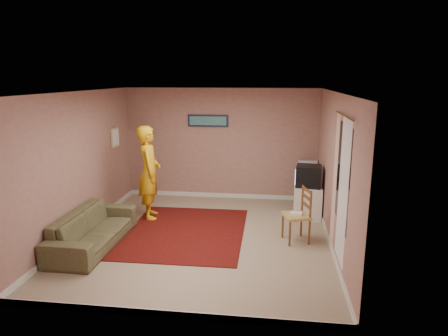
# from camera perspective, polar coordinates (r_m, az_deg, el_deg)

# --- Properties ---
(ground) EXTENTS (5.00, 5.00, 0.00)m
(ground) POSITION_cam_1_polar(r_m,az_deg,el_deg) (7.36, -3.04, -9.87)
(ground) COLOR gray
(ground) RESTS_ON ground
(wall_back) EXTENTS (4.50, 0.02, 2.60)m
(wall_back) POSITION_cam_1_polar(r_m,az_deg,el_deg) (9.39, -0.43, 3.43)
(wall_back) COLOR #A5776C
(wall_back) RESTS_ON ground
(wall_front) EXTENTS (4.50, 0.02, 2.60)m
(wall_front) POSITION_cam_1_polar(r_m,az_deg,el_deg) (4.62, -8.78, -6.85)
(wall_front) COLOR #A5776C
(wall_front) RESTS_ON ground
(wall_left) EXTENTS (0.02, 5.00, 2.60)m
(wall_left) POSITION_cam_1_polar(r_m,az_deg,el_deg) (7.69, -19.90, 0.51)
(wall_left) COLOR #A5776C
(wall_left) RESTS_ON ground
(wall_right) EXTENTS (0.02, 5.00, 2.60)m
(wall_right) POSITION_cam_1_polar(r_m,az_deg,el_deg) (6.93, 15.47, -0.49)
(wall_right) COLOR #A5776C
(wall_right) RESTS_ON ground
(ceiling) EXTENTS (4.50, 5.00, 0.02)m
(ceiling) POSITION_cam_1_polar(r_m,az_deg,el_deg) (6.79, -3.31, 10.79)
(ceiling) COLOR silver
(ceiling) RESTS_ON wall_back
(baseboard_back) EXTENTS (4.50, 0.02, 0.10)m
(baseboard_back) POSITION_cam_1_polar(r_m,az_deg,el_deg) (9.66, -0.42, -3.91)
(baseboard_back) COLOR silver
(baseboard_back) RESTS_ON ground
(baseboard_front) EXTENTS (4.50, 0.02, 0.10)m
(baseboard_front) POSITION_cam_1_polar(r_m,az_deg,el_deg) (5.19, -8.25, -19.93)
(baseboard_front) COLOR silver
(baseboard_front) RESTS_ON ground
(baseboard_left) EXTENTS (0.02, 5.00, 0.10)m
(baseboard_left) POSITION_cam_1_polar(r_m,az_deg,el_deg) (8.03, -19.15, -8.23)
(baseboard_left) COLOR silver
(baseboard_left) RESTS_ON ground
(baseboard_right) EXTENTS (0.02, 5.00, 0.10)m
(baseboard_right) POSITION_cam_1_polar(r_m,az_deg,el_deg) (7.31, 14.79, -10.06)
(baseboard_right) COLOR silver
(baseboard_right) RESTS_ON ground
(window) EXTENTS (0.01, 1.10, 1.50)m
(window) POSITION_cam_1_polar(r_m,az_deg,el_deg) (6.03, 16.66, -1.07)
(window) COLOR black
(window) RESTS_ON wall_right
(curtain_sheer) EXTENTS (0.01, 0.75, 2.10)m
(curtain_sheer) POSITION_cam_1_polar(r_m,az_deg,el_deg) (5.93, 16.63, -3.29)
(curtain_sheer) COLOR white
(curtain_sheer) RESTS_ON wall_right
(curtain_floral) EXTENTS (0.01, 0.35, 2.10)m
(curtain_floral) POSITION_cam_1_polar(r_m,az_deg,el_deg) (6.60, 15.55, -1.60)
(curtain_floral) COLOR silver
(curtain_floral) RESTS_ON wall_right
(curtain_rod) EXTENTS (0.02, 1.40, 0.02)m
(curtain_rod) POSITION_cam_1_polar(r_m,az_deg,el_deg) (5.88, 16.78, 7.20)
(curtain_rod) COLOR brown
(curtain_rod) RESTS_ON wall_right
(picture_back) EXTENTS (0.95, 0.04, 0.28)m
(picture_back) POSITION_cam_1_polar(r_m,az_deg,el_deg) (9.32, -2.30, 6.77)
(picture_back) COLOR #131C35
(picture_back) RESTS_ON wall_back
(picture_left) EXTENTS (0.04, 0.38, 0.42)m
(picture_left) POSITION_cam_1_polar(r_m,az_deg,el_deg) (9.06, -15.29, 4.23)
(picture_left) COLOR tan
(picture_left) RESTS_ON wall_left
(area_rug) EXTENTS (2.19, 2.73, 0.01)m
(area_rug) POSITION_cam_1_polar(r_m,az_deg,el_deg) (7.62, -5.51, -9.04)
(area_rug) COLOR black
(area_rug) RESTS_ON ground
(tv_cabinet) EXTENTS (0.54, 0.49, 0.68)m
(tv_cabinet) POSITION_cam_1_polar(r_m,az_deg,el_deg) (8.36, 11.84, -4.81)
(tv_cabinet) COLOR white
(tv_cabinet) RESTS_ON ground
(crt_tv) EXTENTS (0.55, 0.51, 0.43)m
(crt_tv) POSITION_cam_1_polar(r_m,az_deg,el_deg) (8.21, 11.98, -1.12)
(crt_tv) COLOR black
(crt_tv) RESTS_ON tv_cabinet
(chair_a) EXTENTS (0.54, 0.52, 0.54)m
(chair_a) POSITION_cam_1_polar(r_m,az_deg,el_deg) (9.15, 11.81, -1.55)
(chair_a) COLOR #AA7E52
(chair_a) RESTS_ON ground
(dvd_player) EXTENTS (0.35, 0.29, 0.05)m
(dvd_player) POSITION_cam_1_polar(r_m,az_deg,el_deg) (9.17, 11.79, -1.99)
(dvd_player) COLOR #ADADB2
(dvd_player) RESTS_ON chair_a
(blue_throw) EXTENTS (0.42, 0.05, 0.44)m
(blue_throw) POSITION_cam_1_polar(r_m,az_deg,el_deg) (9.14, 11.85, -0.31)
(blue_throw) COLOR #8BB7E3
(blue_throw) RESTS_ON chair_a
(chair_b) EXTENTS (0.53, 0.54, 0.53)m
(chair_b) POSITION_cam_1_polar(r_m,az_deg,el_deg) (7.11, 10.32, -5.83)
(chair_b) COLOR #AA7E52
(chair_b) RESTS_ON ground
(game_console) EXTENTS (0.20, 0.15, 0.04)m
(game_console) POSITION_cam_1_polar(r_m,az_deg,el_deg) (7.13, 10.30, -6.41)
(game_console) COLOR white
(game_console) RESTS_ON chair_b
(sofa) EXTENTS (0.83, 2.07, 0.60)m
(sofa) POSITION_cam_1_polar(r_m,az_deg,el_deg) (7.27, -18.18, -8.28)
(sofa) COLOR brown
(sofa) RESTS_ON ground
(person) EXTENTS (0.64, 0.80, 1.91)m
(person) POSITION_cam_1_polar(r_m,az_deg,el_deg) (8.22, -10.64, -0.63)
(person) COLOR gold
(person) RESTS_ON ground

